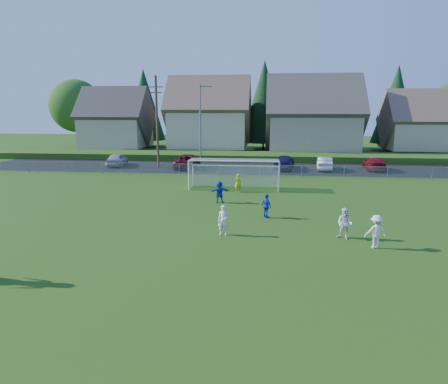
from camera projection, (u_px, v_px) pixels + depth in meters
The scene contains 21 objects.
ground at pixel (205, 260), 17.79m from camera, with size 160.00×160.00×0.00m, color #193D0C.
asphalt_lot at pixel (243, 168), 44.53m from camera, with size 60.00×60.00×0.00m, color black.
grass_embankment at pixel (246, 156), 51.74m from camera, with size 70.00×6.00×0.80m, color #1E420F.
soccer_ball at pixel (222, 220), 23.57m from camera, with size 0.22×0.22×0.22m, color white.
player_white_a at pixel (223, 220), 21.07m from camera, with size 0.59×0.39×1.62m, color white.
player_white_b at pixel (345, 224), 20.47m from camera, with size 0.79×0.62×1.63m, color white.
player_white_c at pixel (376, 232), 19.16m from camera, with size 1.05×0.61×1.63m, color white.
player_blue_a at pixel (267, 206), 24.42m from camera, with size 0.87×0.36×1.48m, color #1336B7.
player_blue_b at pixel (219, 192), 28.30m from camera, with size 1.45×0.46×1.56m, color #1336B7.
goalkeeper at pixel (238, 183), 31.81m from camera, with size 0.54×0.36×1.49m, color #C2D719.
car_a at pixel (117, 160), 46.04m from camera, with size 1.74×4.31×1.47m, color #B1B6B9.
car_c at pixel (188, 161), 44.48m from camera, with size 2.54×5.51×1.53m, color #5A0A1B.
car_e at pixel (284, 162), 43.38m from camera, with size 1.93×4.79×1.63m, color #1A1446.
car_f at pixel (324, 164), 43.00m from camera, with size 1.49×4.27×1.41m, color silver.
car_g at pixel (374, 164), 42.92m from camera, with size 1.92×4.72×1.37m, color maroon.
soccer_goal at pixel (234, 169), 33.06m from camera, with size 7.42×1.90×2.50m.
chainlink_fence at pixel (239, 170), 39.05m from camera, with size 52.06×0.06×1.20m.
streetlight at pixel (201, 125), 42.53m from camera, with size 1.38×0.18×9.00m.
utility_pole at pixel (157, 121), 43.97m from camera, with size 1.60×0.26×10.00m.
houses_row at pixel (263, 102), 57.33m from camera, with size 53.90×11.45×13.27m.
tree_row at pixel (258, 105), 63.62m from camera, with size 65.98×12.36×13.80m.
Camera 1 is at (2.66, -16.58, 6.68)m, focal length 32.00 mm.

